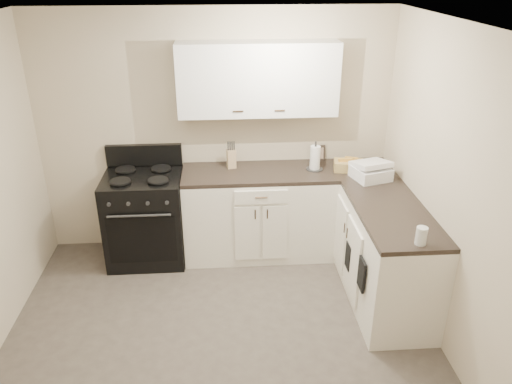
{
  "coord_description": "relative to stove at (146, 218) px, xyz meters",
  "views": [
    {
      "loc": [
        0.06,
        -3.14,
        2.89
      ],
      "look_at": [
        0.35,
        0.85,
        1.02
      ],
      "focal_mm": 35.0,
      "sensor_mm": 36.0,
      "label": 1
    }
  ],
  "objects": [
    {
      "name": "floor",
      "position": [
        0.75,
        -1.48,
        -0.46
      ],
      "size": [
        3.6,
        3.6,
        0.0
      ],
      "primitive_type": "plane",
      "color": "#473F38",
      "rests_on": "ground"
    },
    {
      "name": "ceiling",
      "position": [
        0.75,
        -1.48,
        2.04
      ],
      "size": [
        3.6,
        3.6,
        0.0
      ],
      "primitive_type": "plane",
      "color": "white",
      "rests_on": "wall_back"
    },
    {
      "name": "wall_back",
      "position": [
        0.75,
        0.32,
        0.79
      ],
      "size": [
        3.6,
        0.0,
        3.6
      ],
      "primitive_type": "plane",
      "rotation": [
        1.57,
        0.0,
        0.0
      ],
      "color": "beige",
      "rests_on": "ground"
    },
    {
      "name": "wall_right",
      "position": [
        2.55,
        -1.48,
        0.79
      ],
      "size": [
        0.0,
        3.6,
        3.6
      ],
      "primitive_type": "plane",
      "rotation": [
        1.57,
        0.0,
        -1.57
      ],
      "color": "beige",
      "rests_on": "ground"
    },
    {
      "name": "base_cabinets_back",
      "position": [
        1.17,
        0.02,
        -0.01
      ],
      "size": [
        1.55,
        0.6,
        0.9
      ],
      "primitive_type": "cube",
      "color": "white",
      "rests_on": "floor"
    },
    {
      "name": "base_cabinets_right",
      "position": [
        2.25,
        -0.63,
        -0.01
      ],
      "size": [
        0.6,
        1.9,
        0.9
      ],
      "primitive_type": "cube",
      "color": "white",
      "rests_on": "floor"
    },
    {
      "name": "countertop_back",
      "position": [
        1.17,
        0.02,
        0.46
      ],
      "size": [
        1.55,
        0.6,
        0.04
      ],
      "primitive_type": "cube",
      "color": "black",
      "rests_on": "base_cabinets_back"
    },
    {
      "name": "countertop_right",
      "position": [
        2.25,
        -0.63,
        0.46
      ],
      "size": [
        0.6,
        1.9,
        0.04
      ],
      "primitive_type": "cube",
      "color": "black",
      "rests_on": "base_cabinets_right"
    },
    {
      "name": "upper_cabinets",
      "position": [
        1.17,
        0.18,
        1.38
      ],
      "size": [
        1.55,
        0.3,
        0.7
      ],
      "primitive_type": "cube",
      "color": "white",
      "rests_on": "wall_back"
    },
    {
      "name": "stove",
      "position": [
        0.0,
        0.0,
        0.0
      ],
      "size": [
        0.78,
        0.66,
        0.94
      ],
      "primitive_type": "cube",
      "color": "black",
      "rests_on": "floor"
    },
    {
      "name": "knife_block",
      "position": [
        0.9,
        0.15,
        0.58
      ],
      "size": [
        0.1,
        0.09,
        0.19
      ],
      "primitive_type": "cube",
      "rotation": [
        0.0,
        0.0,
        0.18
      ],
      "color": "tan",
      "rests_on": "countertop_back"
    },
    {
      "name": "paper_towel",
      "position": [
        1.74,
        0.04,
        0.6
      ],
      "size": [
        0.13,
        0.13,
        0.25
      ],
      "primitive_type": "cylinder",
      "rotation": [
        0.0,
        0.0,
        0.28
      ],
      "color": "white",
      "rests_on": "countertop_back"
    },
    {
      "name": "picture_frame",
      "position": [
        1.83,
        0.28,
        0.56
      ],
      "size": [
        0.13,
        0.05,
        0.17
      ],
      "primitive_type": "cube",
      "rotation": [
        -0.14,
        0.0,
        0.07
      ],
      "color": "black",
      "rests_on": "countertop_back"
    },
    {
      "name": "wicker_basket",
      "position": [
        2.08,
        -0.01,
        0.53
      ],
      "size": [
        0.32,
        0.25,
        0.1
      ],
      "primitive_type": "cube",
      "rotation": [
        0.0,
        0.0,
        -0.18
      ],
      "color": "tan",
      "rests_on": "countertop_right"
    },
    {
      "name": "countertop_grill",
      "position": [
        2.24,
        -0.23,
        0.54
      ],
      "size": [
        0.4,
        0.38,
        0.12
      ],
      "primitive_type": "cube",
      "rotation": [
        0.0,
        0.0,
        0.29
      ],
      "color": "white",
      "rests_on": "countertop_right"
    },
    {
      "name": "glass_jar",
      "position": [
        2.27,
        -1.48,
        0.55
      ],
      "size": [
        0.09,
        0.09,
        0.14
      ],
      "primitive_type": "cylinder",
      "rotation": [
        0.0,
        0.0,
        0.08
      ],
      "color": "silver",
      "rests_on": "countertop_right"
    },
    {
      "name": "oven_mitt_near",
      "position": [
        1.92,
        -1.25,
        0.07
      ],
      "size": [
        0.02,
        0.16,
        0.28
      ],
      "primitive_type": "cube",
      "color": "black",
      "rests_on": "base_cabinets_right"
    },
    {
      "name": "oven_mitt_far",
      "position": [
        1.92,
        -0.82,
        -0.03
      ],
      "size": [
        0.02,
        0.14,
        0.25
      ],
      "primitive_type": "cube",
      "color": "black",
      "rests_on": "base_cabinets_right"
    }
  ]
}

